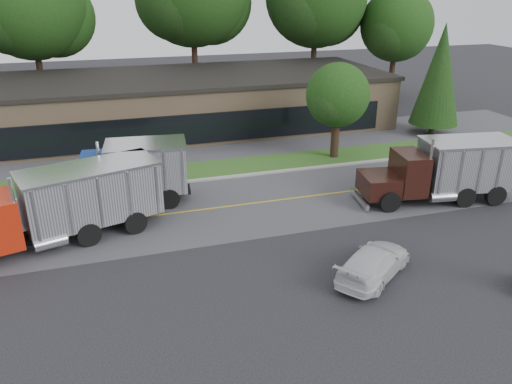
# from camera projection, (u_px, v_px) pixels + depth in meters

# --- Properties ---
(ground) EXTENTS (140.00, 140.00, 0.00)m
(ground) POSITION_uv_depth(u_px,v_px,m) (264.00, 304.00, 18.77)
(ground) COLOR #35353A
(ground) RESTS_ON ground
(road) EXTENTS (60.00, 8.00, 0.02)m
(road) POSITION_uv_depth(u_px,v_px,m) (212.00, 209.00, 26.70)
(road) COLOR #5D5D62
(road) RESTS_ON ground
(center_line) EXTENTS (60.00, 0.12, 0.01)m
(center_line) POSITION_uv_depth(u_px,v_px,m) (212.00, 209.00, 26.70)
(center_line) COLOR gold
(center_line) RESTS_ON ground
(curb) EXTENTS (60.00, 0.30, 0.12)m
(curb) POSITION_uv_depth(u_px,v_px,m) (197.00, 181.00, 30.40)
(curb) COLOR #9E9E99
(curb) RESTS_ON ground
(grass_verge) EXTENTS (60.00, 3.40, 0.03)m
(grass_verge) POSITION_uv_depth(u_px,v_px,m) (192.00, 171.00, 31.99)
(grass_verge) COLOR #335E20
(grass_verge) RESTS_ON ground
(far_parking) EXTENTS (60.00, 7.00, 0.02)m
(far_parking) POSITION_uv_depth(u_px,v_px,m) (179.00, 149.00, 36.40)
(far_parking) COLOR #5D5D62
(far_parking) RESTS_ON ground
(strip_mall) EXTENTS (32.00, 12.00, 4.00)m
(strip_mall) POSITION_uv_depth(u_px,v_px,m) (190.00, 103.00, 41.46)
(strip_mall) COLOR tan
(strip_mall) RESTS_ON ground
(tree_far_b) EXTENTS (10.01, 9.43, 14.29)m
(tree_far_b) POSITION_uv_depth(u_px,v_px,m) (32.00, 9.00, 42.64)
(tree_far_b) COLOR #382619
(tree_far_b) RESTS_ON ground
(tree_far_d) EXTENTS (10.53, 9.91, 15.03)m
(tree_far_d) POSITION_uv_depth(u_px,v_px,m) (317.00, 1.00, 48.65)
(tree_far_d) COLOR #382619
(tree_far_d) RESTS_ON ground
(tree_far_e) EXTENTS (7.68, 7.22, 10.95)m
(tree_far_e) POSITION_uv_depth(u_px,v_px,m) (397.00, 28.00, 50.03)
(tree_far_e) COLOR #382619
(tree_far_e) RESTS_ON ground
(evergreen_right) EXTENTS (3.76, 3.76, 8.54)m
(evergreen_right) POSITION_uv_depth(u_px,v_px,m) (439.00, 75.00, 38.26)
(evergreen_right) COLOR #382619
(evergreen_right) RESTS_ON ground
(tree_verge) EXTENTS (4.52, 4.25, 6.44)m
(tree_verge) POSITION_uv_depth(u_px,v_px,m) (338.00, 98.00, 33.19)
(tree_verge) COLOR #382619
(tree_verge) RESTS_ON ground
(dump_truck_red) EXTENTS (10.82, 5.40, 3.36)m
(dump_truck_red) POSITION_uv_depth(u_px,v_px,m) (60.00, 205.00, 22.74)
(dump_truck_red) COLOR black
(dump_truck_red) RESTS_ON ground
(dump_truck_blue) EXTENTS (7.35, 3.34, 3.36)m
(dump_truck_blue) POSITION_uv_depth(u_px,v_px,m) (129.00, 172.00, 26.74)
(dump_truck_blue) COLOR black
(dump_truck_blue) RESTS_ON ground
(dump_truck_maroon) EXTENTS (8.69, 3.82, 3.36)m
(dump_truck_maroon) POSITION_uv_depth(u_px,v_px,m) (447.00, 169.00, 27.19)
(dump_truck_maroon) COLOR black
(dump_truck_maroon) RESTS_ON ground
(rally_car) EXTENTS (4.63, 4.08, 1.29)m
(rally_car) POSITION_uv_depth(u_px,v_px,m) (374.00, 262.00, 20.33)
(rally_car) COLOR silver
(rally_car) RESTS_ON ground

